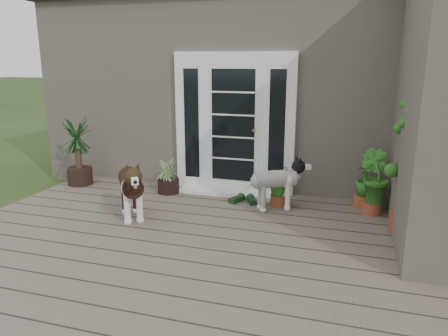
# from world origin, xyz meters

# --- Properties ---
(deck) EXTENTS (6.20, 4.60, 0.12)m
(deck) POSITION_xyz_m (0.00, 0.40, 0.06)
(deck) COLOR #6B5B4C
(deck) RESTS_ON ground
(house_main) EXTENTS (7.40, 4.00, 3.10)m
(house_main) POSITION_xyz_m (0.00, 4.65, 1.55)
(house_main) COLOR #665E54
(house_main) RESTS_ON ground
(roof_main) EXTENTS (7.60, 4.20, 0.20)m
(roof_main) POSITION_xyz_m (0.00, 4.65, 3.20)
(roof_main) COLOR #2D2826
(roof_main) RESTS_ON house_main
(door_unit) EXTENTS (1.90, 0.14, 2.15)m
(door_unit) POSITION_xyz_m (-0.20, 2.60, 1.19)
(door_unit) COLOR white
(door_unit) RESTS_ON deck
(door_step) EXTENTS (1.60, 0.40, 0.05)m
(door_step) POSITION_xyz_m (-0.20, 2.40, 0.14)
(door_step) COLOR white
(door_step) RESTS_ON deck
(brindle_dog) EXTENTS (0.80, 0.92, 0.72)m
(brindle_dog) POSITION_xyz_m (-1.14, 1.02, 0.48)
(brindle_dog) COLOR black
(brindle_dog) RESTS_ON deck
(white_dog) EXTENTS (0.83, 0.66, 0.64)m
(white_dog) POSITION_xyz_m (0.59, 1.90, 0.44)
(white_dog) COLOR silver
(white_dog) RESTS_ON deck
(spider_plant) EXTENTS (0.71, 0.71, 0.60)m
(spider_plant) POSITION_xyz_m (-1.14, 2.17, 0.42)
(spider_plant) COLOR #90A163
(spider_plant) RESTS_ON deck
(yucca) EXTENTS (1.02, 1.02, 1.12)m
(yucca) POSITION_xyz_m (-2.75, 2.17, 0.68)
(yucca) COLOR black
(yucca) RESTS_ON deck
(herb_a) EXTENTS (0.58, 0.58, 0.52)m
(herb_a) POSITION_xyz_m (0.62, 2.08, 0.38)
(herb_a) COLOR #1D5217
(herb_a) RESTS_ON deck
(herb_b) EXTENTS (0.62, 0.62, 0.66)m
(herb_b) POSITION_xyz_m (1.88, 2.13, 0.45)
(herb_b) COLOR #2D611B
(herb_b) RESTS_ON deck
(herb_c) EXTENTS (0.48, 0.48, 0.53)m
(herb_c) POSITION_xyz_m (1.79, 2.40, 0.38)
(herb_c) COLOR #164F17
(herb_c) RESTS_ON deck
(sapling) EXTENTS (0.62, 0.62, 1.94)m
(sapling) POSITION_xyz_m (2.24, 1.55, 1.09)
(sapling) COLOR #29631C
(sapling) RESTS_ON deck
(clog_left) EXTENTS (0.25, 0.33, 0.09)m
(clog_left) POSITION_xyz_m (0.22, 2.07, 0.16)
(clog_left) COLOR black
(clog_left) RESTS_ON deck
(clog_right) EXTENTS (0.27, 0.34, 0.09)m
(clog_right) POSITION_xyz_m (0.01, 2.05, 0.17)
(clog_right) COLOR black
(clog_right) RESTS_ON deck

